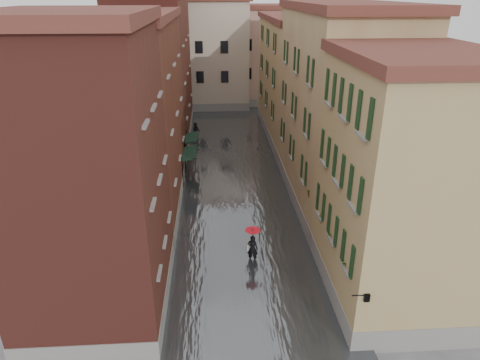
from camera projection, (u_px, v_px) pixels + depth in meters
name	position (u px, v px, depth m)	size (l,w,h in m)	color
ground	(245.00, 273.00, 23.37)	(120.00, 120.00, 0.00)	#5B5A5D
floodwater	(233.00, 177.00, 35.19)	(10.00, 60.00, 0.20)	#494D51
building_left_near	(89.00, 183.00, 18.50)	(6.00, 8.00, 13.00)	maroon
building_left_mid	(132.00, 119.00, 28.63)	(6.00, 14.00, 12.50)	brown
building_left_far	(156.00, 70.00, 42.01)	(6.00, 16.00, 14.00)	maroon
building_right_near	(401.00, 190.00, 19.62)	(6.00, 8.00, 11.50)	tan
building_right_mid	(337.00, 112.00, 29.35)	(6.00, 14.00, 13.00)	tan
building_right_far	(296.00, 81.00, 43.34)	(6.00, 16.00, 11.50)	tan
building_end_cream	(200.00, 55.00, 55.22)	(12.00, 9.00, 13.00)	#C3AF9B
building_end_pink	(267.00, 56.00, 57.77)	(10.00, 9.00, 12.00)	tan
awning_near	(189.00, 154.00, 33.34)	(1.09, 3.16, 2.80)	black
awning_far	(191.00, 138.00, 36.81)	(1.09, 2.79, 2.80)	black
wall_lantern	(366.00, 297.00, 16.93)	(0.71, 0.22, 0.35)	black
window_planters	(328.00, 220.00, 21.60)	(0.59, 8.20, 0.84)	#A04534
pedestrian_main	(253.00, 243.00, 23.84)	(0.89, 0.89, 2.06)	black
pedestrian_far	(196.00, 131.00, 43.83)	(0.88, 0.69, 1.81)	black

